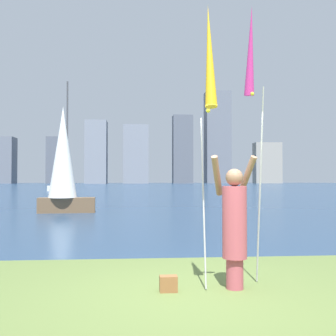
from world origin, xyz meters
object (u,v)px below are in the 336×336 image
object	(u,v)px
kite_flag_right	(251,57)
bag	(168,284)
person	(234,223)
kite_flag_left	(209,61)
sailboat_4	(62,175)
sailboat_6	(63,160)

from	to	relation	value
kite_flag_right	bag	xyz separation A→B (m)	(-1.36, -0.66, -3.35)
person	bag	distance (m)	1.25
person	kite_flag_left	size ratio (longest dim) A/B	0.48
person	sailboat_4	xyz separation A→B (m)	(-9.74, 42.06, 1.01)
bag	sailboat_4	bearing A→B (deg)	101.79
bag	sailboat_6	world-z (taller)	sailboat_6
kite_flag_right	sailboat_4	size ratio (longest dim) A/B	0.86
kite_flag_right	bag	bearing A→B (deg)	-154.01
kite_flag_right	kite_flag_left	bearing A→B (deg)	-132.00
sailboat_6	bag	bearing A→B (deg)	-74.28
kite_flag_left	sailboat_6	world-z (taller)	sailboat_6
person	bag	xyz separation A→B (m)	(-0.94, -0.08, -0.81)
kite_flag_right	bag	size ratio (longest dim) A/B	17.51
kite_flag_left	bag	xyz separation A→B (m)	(-0.52, 0.26, -3.00)
kite_flag_left	bag	size ratio (longest dim) A/B	16.09
bag	sailboat_6	distance (m)	13.64
kite_flag_left	bag	world-z (taller)	kite_flag_left
sailboat_6	kite_flag_right	bearing A→B (deg)	-67.86
bag	sailboat_4	world-z (taller)	sailboat_4
bag	sailboat_6	size ratio (longest dim) A/B	0.04
sailboat_4	bag	bearing A→B (deg)	-78.21
kite_flag_left	kite_flag_right	bearing A→B (deg)	48.00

